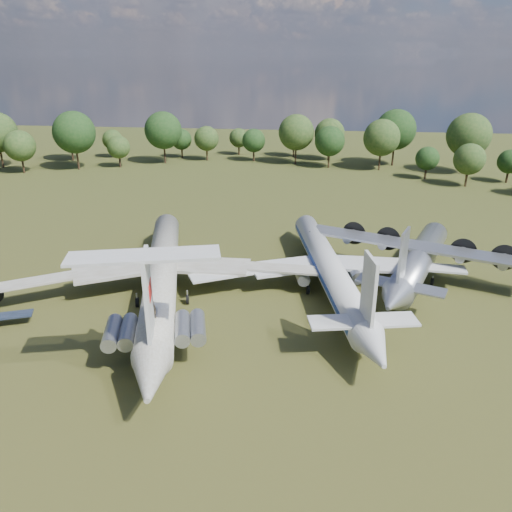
% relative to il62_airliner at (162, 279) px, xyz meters
% --- Properties ---
extents(ground, '(300.00, 300.00, 0.00)m').
position_rel_il62_airliner_xyz_m(ground, '(-0.58, 2.91, -2.60)').
color(ground, '#223812').
rests_on(ground, ground).
extents(il62_airliner, '(52.68, 61.50, 5.20)m').
position_rel_il62_airliner_xyz_m(il62_airliner, '(0.00, 0.00, 0.00)').
color(il62_airliner, '#B9B9B4').
rests_on(il62_airliner, ground).
extents(tu104_jet, '(44.74, 54.09, 4.79)m').
position_rel_il62_airliner_xyz_m(tu104_jet, '(20.80, 5.01, -0.21)').
color(tu104_jet, white).
rests_on(tu104_jet, ground).
extents(an12_transport, '(42.16, 44.28, 4.64)m').
position_rel_il62_airliner_xyz_m(an12_transport, '(33.03, 9.74, -0.28)').
color(an12_transport, '#93969B').
rests_on(an12_transport, ground).
extents(person_on_il62, '(0.71, 0.52, 1.80)m').
position_rel_il62_airliner_xyz_m(person_on_il62, '(3.62, -14.11, 3.50)').
color(person_on_il62, brown).
rests_on(person_on_il62, il62_airliner).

